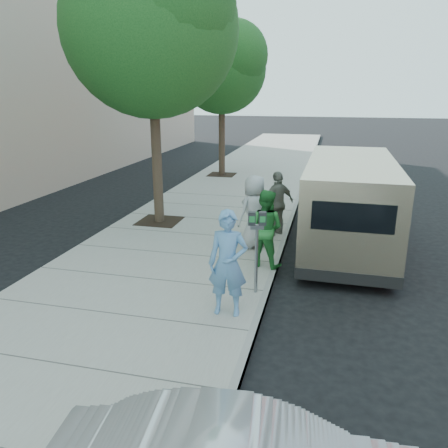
{
  "coord_description": "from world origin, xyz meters",
  "views": [
    {
      "loc": [
        2.46,
        -9.1,
        3.84
      ],
      "look_at": [
        0.35,
        -0.44,
        1.1
      ],
      "focal_mm": 35.0,
      "sensor_mm": 36.0,
      "label": 1
    }
  ],
  "objects": [
    {
      "name": "person_officer",
      "position": [
        0.92,
        -2.5,
        1.07
      ],
      "size": [
        0.69,
        0.48,
        1.83
      ],
      "primitive_type": "imported",
      "rotation": [
        0.0,
        0.0,
        0.05
      ],
      "color": "#5C92C4",
      "rests_on": "sidewalk"
    },
    {
      "name": "tree_near",
      "position": [
        -2.25,
        2.4,
        5.55
      ],
      "size": [
        4.62,
        4.6,
        7.53
      ],
      "color": "black",
      "rests_on": "sidewalk"
    },
    {
      "name": "ground",
      "position": [
        0.0,
        0.0,
        0.0
      ],
      "size": [
        120.0,
        120.0,
        0.0
      ],
      "primitive_type": "plane",
      "color": "black",
      "rests_on": "ground"
    },
    {
      "name": "sidewalk",
      "position": [
        -1.0,
        0.0,
        0.07
      ],
      "size": [
        5.0,
        60.0,
        0.15
      ],
      "primitive_type": "cube",
      "color": "gray",
      "rests_on": "ground"
    },
    {
      "name": "tree_far",
      "position": [
        -2.25,
        10.0,
        4.88
      ],
      "size": [
        3.92,
        3.8,
        6.49
      ],
      "color": "black",
      "rests_on": "sidewalk"
    },
    {
      "name": "curb_face",
      "position": [
        1.44,
        0.0,
        0.07
      ],
      "size": [
        0.12,
        60.0,
        0.16
      ],
      "primitive_type": "cube",
      "color": "gray",
      "rests_on": "ground"
    },
    {
      "name": "person_striped_polo",
      "position": [
        1.2,
        2.02,
        1.0
      ],
      "size": [
        0.99,
        1.0,
        1.7
      ],
      "primitive_type": "imported",
      "rotation": [
        0.0,
        0.0,
        3.93
      ],
      "color": "gray",
      "rests_on": "sidewalk"
    },
    {
      "name": "parking_meter",
      "position": [
        1.25,
        -1.59,
        1.3
      ],
      "size": [
        0.34,
        0.18,
        1.59
      ],
      "rotation": [
        0.0,
        0.0,
        0.22
      ],
      "color": "gray",
      "rests_on": "sidewalk"
    },
    {
      "name": "person_green_shirt",
      "position": [
        1.2,
        -0.2,
        1.0
      ],
      "size": [
        0.97,
        0.85,
        1.69
      ],
      "primitive_type": "imported",
      "rotation": [
        0.0,
        0.0,
        2.84
      ],
      "color": "#297E35",
      "rests_on": "sidewalk"
    },
    {
      "name": "van",
      "position": [
        2.98,
        1.9,
        1.18
      ],
      "size": [
        2.1,
        6.05,
        2.23
      ],
      "rotation": [
        0.0,
        0.0,
        -0.01
      ],
      "color": "beige",
      "rests_on": "ground"
    },
    {
      "name": "person_gray_shirt",
      "position": [
        0.77,
        0.91,
        1.04
      ],
      "size": [
        0.99,
        1.03,
        1.78
      ],
      "primitive_type": "imported",
      "rotation": [
        0.0,
        0.0,
        4.01
      ],
      "color": "#ADADB0",
      "rests_on": "sidewalk"
    }
  ]
}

